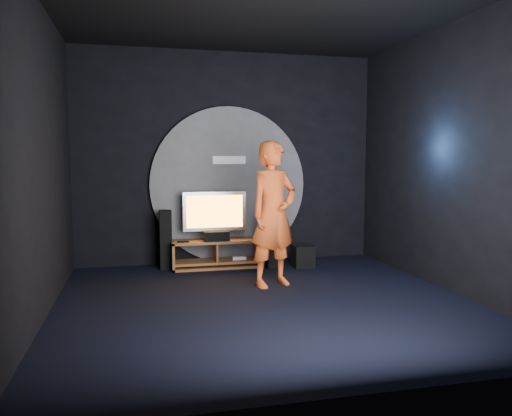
% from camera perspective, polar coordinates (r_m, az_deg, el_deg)
% --- Properties ---
extents(floor, '(5.00, 5.00, 0.00)m').
position_cam_1_polar(floor, '(6.21, 1.00, -10.68)').
color(floor, black).
rests_on(floor, ground).
extents(back_wall, '(5.00, 0.04, 3.50)m').
position_cam_1_polar(back_wall, '(8.40, -3.23, 5.70)').
color(back_wall, black).
rests_on(back_wall, ground).
extents(front_wall, '(5.00, 0.04, 3.50)m').
position_cam_1_polar(front_wall, '(3.59, 11.05, 5.56)').
color(front_wall, black).
rests_on(front_wall, ground).
extents(left_wall, '(0.04, 5.00, 3.50)m').
position_cam_1_polar(left_wall, '(5.86, -23.50, 5.22)').
color(left_wall, black).
rests_on(left_wall, ground).
extents(right_wall, '(0.04, 5.00, 3.50)m').
position_cam_1_polar(right_wall, '(7.01, 21.34, 5.31)').
color(right_wall, black).
rests_on(right_wall, ground).
extents(ceiling, '(5.00, 5.00, 0.01)m').
position_cam_1_polar(ceiling, '(6.21, 1.07, 22.12)').
color(ceiling, black).
rests_on(ceiling, back_wall).
extents(wall_disc_panel, '(2.60, 0.11, 2.60)m').
position_cam_1_polar(wall_disc_panel, '(8.36, -3.14, 2.63)').
color(wall_disc_panel, '#515156').
rests_on(wall_disc_panel, ground).
extents(media_console, '(1.40, 0.45, 0.45)m').
position_cam_1_polar(media_console, '(8.06, -4.60, -5.43)').
color(media_console, brown).
rests_on(media_console, ground).
extents(tv, '(1.01, 0.22, 0.77)m').
position_cam_1_polar(tv, '(8.02, -4.76, -0.61)').
color(tv, '#A8A9B0').
rests_on(tv, media_console).
extents(center_speaker, '(0.40, 0.15, 0.15)m').
position_cam_1_polar(center_speaker, '(7.89, -4.54, -3.24)').
color(center_speaker, black).
rests_on(center_speaker, media_console).
extents(remote, '(0.18, 0.05, 0.02)m').
position_cam_1_polar(remote, '(7.83, -8.33, -3.82)').
color(remote, black).
rests_on(remote, media_console).
extents(tower_speaker_left, '(0.19, 0.21, 0.94)m').
position_cam_1_polar(tower_speaker_left, '(8.01, -10.28, -3.59)').
color(tower_speaker_left, black).
rests_on(tower_speaker_left, ground).
extents(tower_speaker_right, '(0.19, 0.21, 0.94)m').
position_cam_1_polar(tower_speaker_right, '(7.96, 1.90, -3.56)').
color(tower_speaker_right, black).
rests_on(tower_speaker_right, ground).
extents(subwoofer, '(0.32, 0.32, 0.35)m').
position_cam_1_polar(subwoofer, '(8.10, 5.37, -5.51)').
color(subwoofer, black).
rests_on(subwoofer, ground).
extents(player, '(0.85, 0.71, 1.99)m').
position_cam_1_polar(player, '(6.80, 2.02, -0.69)').
color(player, '#E7551F').
rests_on(player, ground).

